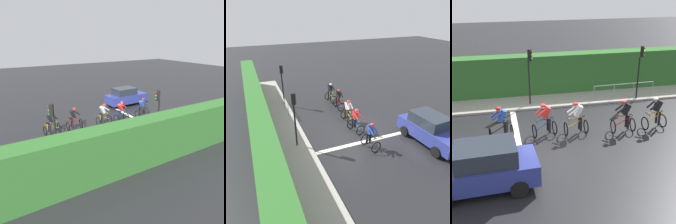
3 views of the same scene
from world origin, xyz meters
The scene contains 14 objects.
ground_plane centered at (0.00, 0.00, 0.00)m, with size 80.00×80.00×0.00m, color black.
sidewalk_kerb centered at (-4.63, 2.00, 0.06)m, with size 2.80×22.17×0.12m, color #9E998E.
stone_wall_low centered at (-5.53, 2.00, 0.26)m, with size 0.44×22.17×0.51m, color gray.
hedge_wall centered at (-5.83, 2.00, 1.28)m, with size 1.10×22.17×2.56m, color #2D6628.
road_marking_stop_line centered at (0.00, -1.38, 0.00)m, with size 7.00×0.30×0.01m, color silver.
cyclist_lead centered at (0.37, 5.46, 0.80)m, with size 0.78×1.14×1.66m.
cyclist_second centered at (0.42, 3.79, 0.80)m, with size 0.69×1.08×1.66m.
cyclist_mid centered at (0.16, 1.49, 0.80)m, with size 0.74×1.12×1.66m.
cyclist_fourth centered at (0.00, -0.02, 0.80)m, with size 0.86×1.18×1.66m.
cyclist_trailing centered at (-0.07, -2.06, 0.80)m, with size 0.82×1.16×1.66m.
car_navy centered at (3.60, -2.88, 0.87)m, with size 2.03×4.17×1.76m.
traffic_light_near_crossing centered at (-3.95, -0.24, 2.22)m, with size 0.27×0.29×3.34m.
traffic_light_far_junction centered at (-3.47, 6.26, 2.22)m, with size 0.27×0.29×3.34m.
pedestrian_railing_kerbside centered at (-3.73, 5.46, 0.80)m, with size 0.15×3.91×1.03m.
Camera 3 is at (13.59, -2.06, 7.22)m, focal length 51.32 mm.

